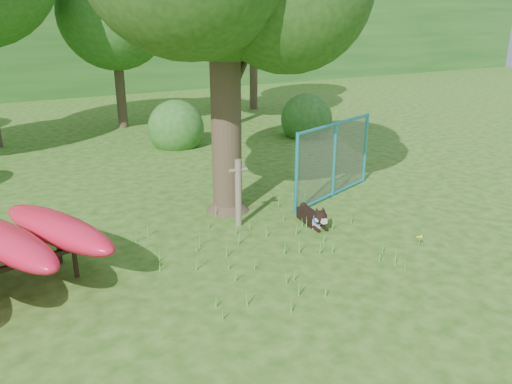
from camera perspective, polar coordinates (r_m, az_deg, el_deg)
ground at (r=8.13m, az=3.30°, el=-9.27°), size 80.00×80.00×0.00m
wooden_post at (r=9.68m, az=-2.02°, el=0.08°), size 0.37×0.14×1.35m
husky_dog at (r=9.94m, az=6.57°, el=-2.86°), size 0.41×1.07×0.48m
fence_section at (r=11.46m, az=8.91°, el=3.66°), size 2.85×0.98×2.89m
wildflower_clump at (r=9.41m, az=18.21°, el=-4.99°), size 0.10×0.10×0.22m
bg_tree_c at (r=19.67m, az=-15.94°, el=18.97°), size 4.00×4.00×6.12m
shrub_right at (r=17.88m, az=5.73°, el=6.38°), size 1.80×1.80×1.80m
shrub_mid at (r=16.52m, az=-9.02°, el=5.20°), size 1.80×1.80×1.80m
wooded_hillside at (r=34.11m, az=-25.78°, el=15.66°), size 80.00×12.00×6.00m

